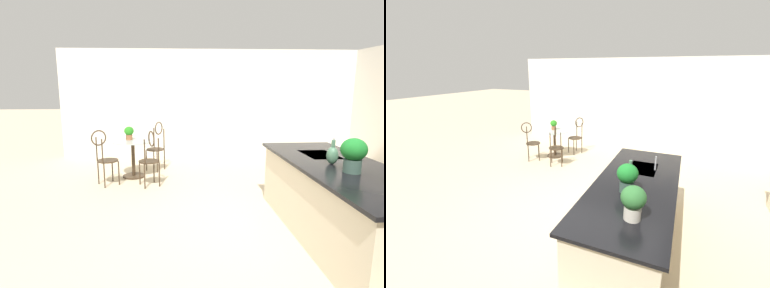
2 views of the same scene
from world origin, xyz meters
The scene contains 11 objects.
ground_plane centered at (0.00, 0.00, 0.00)m, with size 40.00×40.00×0.00m, color beige.
wall_left_window centered at (-4.26, 0.00, 1.35)m, with size 0.12×7.80×2.70m, color silver.
kitchen_island centered at (0.30, 0.85, 0.46)m, with size 2.80×1.06×0.92m.
bistro_table centered at (-2.41, -1.91, 0.45)m, with size 0.80×0.80×0.74m.
chair_near_window centered at (-1.90, -2.36, 0.57)m, with size 0.53×0.53×1.04m.
chair_by_island centered at (-2.93, -1.47, 0.57)m, with size 0.52×0.52×1.04m.
chair_toward_desk centered at (-1.78, -1.53, 0.57)m, with size 0.52×0.50×1.04m.
sink_faucet centered at (-0.25, 1.03, 1.03)m, with size 0.02×0.02×0.22m, color #B2B5BA.
potted_plant_on_table centered at (-2.52, -1.99, 0.89)m, with size 0.19×0.19×0.27m.
potted_plant_counter_near centered at (0.60, 0.79, 1.13)m, with size 0.26×0.26×0.37m.
vase_on_counter centered at (0.25, 0.75, 1.03)m, with size 0.13×0.13×0.29m.
Camera 1 is at (3.64, -1.10, 1.84)m, focal length 28.75 mm.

